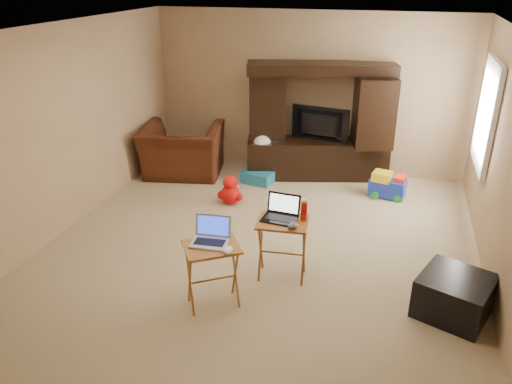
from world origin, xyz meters
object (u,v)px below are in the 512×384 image
(recliner, at_px, (182,151))
(ottoman, at_px, (454,296))
(entertainment_center, at_px, (319,122))
(laptop_right, at_px, (280,209))
(mouse_right, at_px, (293,226))
(water_bottle, at_px, (304,211))
(television, at_px, (318,125))
(push_toy, at_px, (388,185))
(plush_toy, at_px, (230,190))
(laptop_left, at_px, (209,233))
(tray_table_right, at_px, (282,249))
(child_rocker, at_px, (260,163))
(mouse_left, at_px, (228,250))
(tray_table_left, at_px, (213,276))

(recliner, height_order, ottoman, recliner)
(entertainment_center, distance_m, recliner, 2.20)
(laptop_right, xyz_separation_m, mouse_right, (0.17, -0.14, -0.09))
(water_bottle, bearing_deg, television, 96.96)
(push_toy, xyz_separation_m, water_bottle, (-0.79, -2.36, 0.59))
(plush_toy, bearing_deg, laptop_left, -75.71)
(tray_table_right, bearing_deg, child_rocker, 105.64)
(entertainment_center, xyz_separation_m, laptop_right, (0.11, -2.94, -0.10))
(television, distance_m, plush_toy, 1.77)
(mouse_right, bearing_deg, ottoman, -1.02)
(ottoman, height_order, tray_table_right, tray_table_right)
(television, height_order, plush_toy, television)
(child_rocker, bearing_deg, laptop_right, -58.21)
(entertainment_center, relative_size, mouse_left, 16.18)
(mouse_left, bearing_deg, television, 86.92)
(ottoman, height_order, mouse_right, mouse_right)
(entertainment_center, distance_m, plush_toy, 1.82)
(laptop_left, height_order, mouse_right, laptop_left)
(child_rocker, xyz_separation_m, tray_table_left, (0.43, -3.15, 0.02))
(ottoman, bearing_deg, laptop_left, -168.09)
(laptop_left, bearing_deg, tray_table_right, 43.32)
(television, bearing_deg, plush_toy, 62.68)
(laptop_right, bearing_deg, mouse_left, -107.45)
(entertainment_center, distance_m, water_bottle, 2.90)
(entertainment_center, distance_m, mouse_left, 3.70)
(water_bottle, bearing_deg, ottoman, -8.50)
(recliner, xyz_separation_m, plush_toy, (1.09, -0.84, -0.18))
(tray_table_left, xyz_separation_m, laptop_right, (0.49, 0.68, 0.46))
(recliner, xyz_separation_m, tray_table_right, (2.22, -2.43, -0.06))
(push_toy, relative_size, tray_table_right, 0.76)
(tray_table_left, xyz_separation_m, mouse_left, (0.19, -0.07, 0.36))
(laptop_right, bearing_deg, ottoman, -0.99)
(child_rocker, xyz_separation_m, mouse_right, (1.09, -2.61, 0.40))
(tray_table_right, bearing_deg, entertainment_center, 87.46)
(plush_toy, height_order, tray_table_right, tray_table_right)
(laptop_right, xyz_separation_m, mouse_left, (-0.30, -0.75, -0.10))
(television, bearing_deg, water_bottle, 106.19)
(entertainment_center, xyz_separation_m, mouse_left, (-0.20, -3.69, -0.20))
(recliner, height_order, tray_table_right, recliner)
(plush_toy, bearing_deg, tray_table_right, -54.63)
(entertainment_center, bearing_deg, television, -104.81)
(television, bearing_deg, mouse_left, 96.15)
(recliner, distance_m, push_toy, 3.22)
(laptop_left, relative_size, mouse_left, 2.58)
(child_rocker, bearing_deg, mouse_left, -67.77)
(push_toy, xyz_separation_m, tray_table_right, (-0.99, -2.44, 0.15))
(plush_toy, bearing_deg, entertainment_center, 54.36)
(television, distance_m, water_bottle, 2.86)
(child_rocker, distance_m, ottoman, 3.77)
(laptop_right, bearing_deg, television, 96.55)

